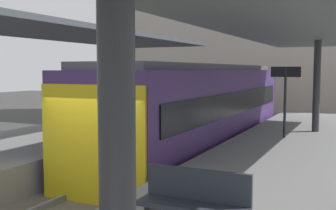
# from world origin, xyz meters

# --- Properties ---
(track_ballast) EXTENTS (3.20, 28.00, 0.20)m
(track_ballast) POSITION_xyz_m (0.00, 0.00, 0.10)
(track_ballast) COLOR #59544C
(track_ballast) RESTS_ON ground_plane
(rail_near_side) EXTENTS (0.08, 28.00, 0.14)m
(rail_near_side) POSITION_xyz_m (-0.72, 0.00, 0.27)
(rail_near_side) COLOR slate
(rail_near_side) RESTS_ON track_ballast
(rail_far_side) EXTENTS (0.08, 28.00, 0.14)m
(rail_far_side) POSITION_xyz_m (0.72, 0.00, 0.27)
(rail_far_side) COLOR slate
(rail_far_side) RESTS_ON track_ballast
(commuter_train) EXTENTS (2.78, 13.10, 3.10)m
(commuter_train) POSITION_xyz_m (0.00, 6.57, 1.73)
(commuter_train) COLOR #472D6B
(commuter_train) RESTS_ON track_ballast
(canopy_left) EXTENTS (4.18, 21.00, 3.42)m
(canopy_left) POSITION_xyz_m (-3.80, 1.40, 4.29)
(canopy_left) COLOR #333335
(canopy_left) RESTS_ON platform_left
(canopy_right) EXTENTS (4.18, 21.00, 3.27)m
(canopy_right) POSITION_xyz_m (3.80, 1.40, 4.15)
(canopy_right) COLOR #333335
(canopy_right) RESTS_ON platform_right
(platform_bench) EXTENTS (1.40, 0.41, 0.86)m
(platform_bench) POSITION_xyz_m (3.36, -2.43, 1.46)
(platform_bench) COLOR black
(platform_bench) RESTS_ON platform_right
(platform_sign) EXTENTS (0.90, 0.08, 2.21)m
(platform_sign) POSITION_xyz_m (3.06, 5.89, 2.62)
(platform_sign) COLOR #262628
(platform_sign) RESTS_ON platform_right
(passenger_near_bench) EXTENTS (0.36, 0.36, 1.79)m
(passenger_near_bench) POSITION_xyz_m (-2.70, 6.75, 1.93)
(passenger_near_bench) COLOR #232328
(passenger_near_bench) RESTS_ON platform_left
(station_building_backdrop) EXTENTS (18.00, 6.00, 11.00)m
(station_building_backdrop) POSITION_xyz_m (-1.41, 20.00, 5.50)
(station_building_backdrop) COLOR #A89E8E
(station_building_backdrop) RESTS_ON ground_plane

